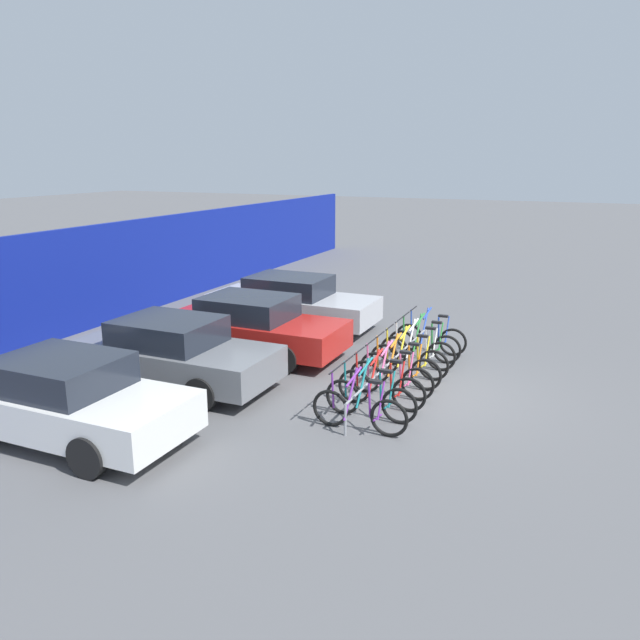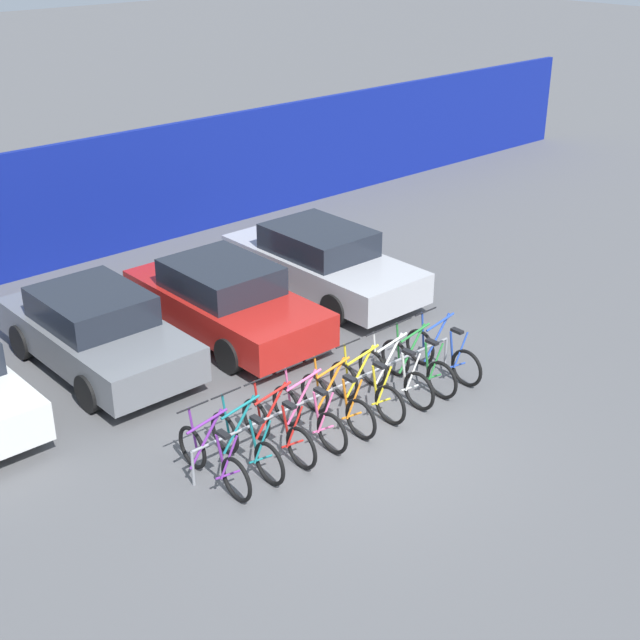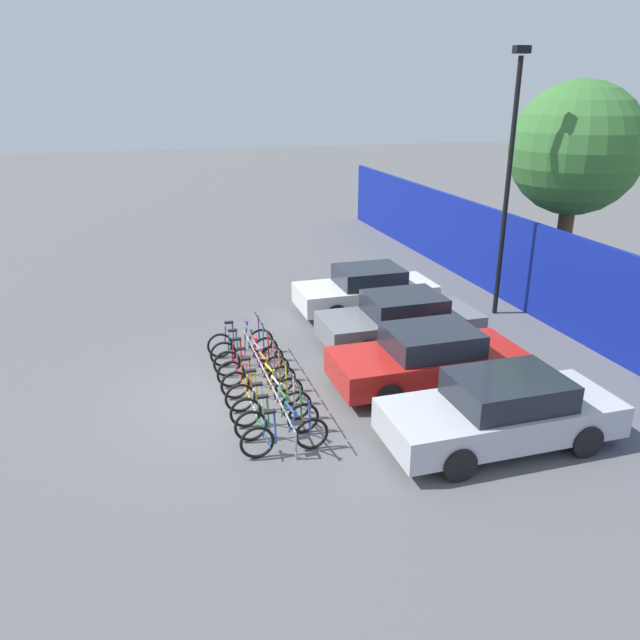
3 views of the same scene
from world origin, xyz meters
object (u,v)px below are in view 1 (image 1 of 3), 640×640
(bicycle_blue, at_px, (431,338))
(car_silver, at_px, (292,302))
(bicycle_teal, at_px, (371,399))
(car_white, at_px, (66,399))
(bike_rack, at_px, (394,361))
(car_grey, at_px, (173,353))
(car_red, at_px, (252,326))
(bicycle_pink, at_px, (391,378))
(bicycle_orange, at_px, (400,369))
(bicycle_yellow, at_px, (409,360))
(bicycle_red, at_px, (381,388))
(bicycle_white, at_px, (417,351))
(bicycle_purple, at_px, (359,410))
(bicycle_green, at_px, (424,345))

(bicycle_blue, relative_size, car_silver, 0.38)
(bicycle_teal, distance_m, car_white, 5.08)
(bike_rack, relative_size, car_grey, 1.27)
(car_white, height_order, car_red, same)
(bike_rack, xyz_separation_m, bicycle_pink, (-0.65, -0.15, -0.13))
(bicycle_orange, bearing_deg, car_white, 138.04)
(bicycle_yellow, height_order, car_grey, car_grey)
(car_white, xyz_separation_m, car_grey, (2.73, -0.06, 0.00))
(bicycle_red, bearing_deg, car_red, 67.32)
(bicycle_pink, height_order, bicycle_blue, same)
(bicycle_teal, bearing_deg, car_white, 124.75)
(car_grey, xyz_separation_m, car_silver, (5.09, -0.13, 0.00))
(bicycle_blue, relative_size, car_white, 0.41)
(bicycle_white, height_order, bicycle_blue, same)
(bike_rack, bearing_deg, bicycle_teal, -175.35)
(bicycle_teal, relative_size, bicycle_red, 1.00)
(bicycle_purple, height_order, bicycle_pink, same)
(car_white, xyz_separation_m, car_red, (5.17, -0.46, 0.00))
(bicycle_red, xyz_separation_m, bicycle_yellow, (1.81, 0.00, 0.00))
(car_red, bearing_deg, bicycle_yellow, -89.94)
(bicycle_green, distance_m, car_grey, 5.56)
(bicycle_orange, height_order, bicycle_green, same)
(bicycle_orange, height_order, car_grey, car_grey)
(bike_rack, height_order, bicycle_red, bicycle_red)
(bicycle_white, height_order, bicycle_green, same)
(car_red, bearing_deg, bicycle_pink, -107.81)
(car_silver, bearing_deg, car_white, 178.59)
(bicycle_blue, distance_m, car_white, 8.19)
(bicycle_purple, height_order, bicycle_orange, same)
(bicycle_pink, xyz_separation_m, bicycle_orange, (0.59, 0.00, 0.00))
(bicycle_pink, relative_size, car_grey, 0.41)
(bicycle_green, distance_m, bicycle_blue, 0.62)
(bicycle_green, bearing_deg, bicycle_purple, 177.10)
(bicycle_purple, height_order, bicycle_blue, same)
(bike_rack, distance_m, bicycle_pink, 0.68)
(bicycle_green, height_order, car_silver, car_silver)
(bicycle_red, height_order, bicycle_yellow, same)
(car_silver, bearing_deg, bicycle_red, -137.75)
(bike_rack, xyz_separation_m, bicycle_white, (1.23, -0.15, -0.13))
(bicycle_green, bearing_deg, car_white, 143.45)
(bicycle_orange, bearing_deg, bicycle_blue, 1.12)
(bicycle_red, bearing_deg, bicycle_pink, 2.90)
(bicycle_white, xyz_separation_m, bicycle_blue, (1.17, 0.00, 0.00))
(bicycle_teal, height_order, car_red, car_red)
(bicycle_red, xyz_separation_m, bicycle_orange, (1.18, 0.00, 0.00))
(bicycle_red, height_order, bicycle_green, same)
(bicycle_yellow, bearing_deg, car_red, 86.39)
(bicycle_orange, height_order, car_red, car_red)
(bike_rack, bearing_deg, bicycle_green, -4.79)
(bicycle_blue, height_order, car_red, car_red)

